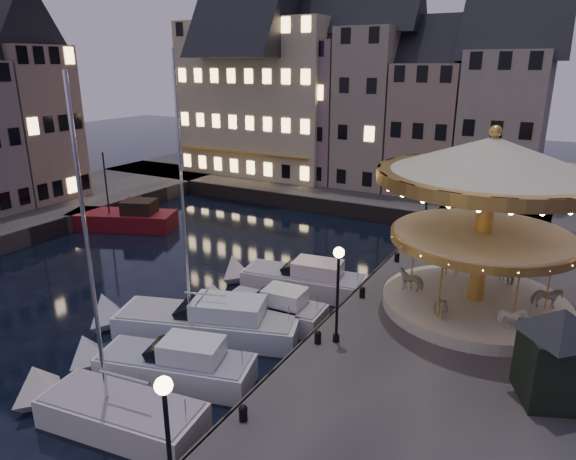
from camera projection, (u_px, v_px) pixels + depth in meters
The scene contains 28 objects.
ground at pixel (187, 337), 24.26m from camera, with size 160.00×160.00×0.00m, color black.
quay_east at pixel (524, 342), 22.55m from camera, with size 16.00×56.00×1.30m, color #474442.
quay_north at pixel (307, 186), 51.01m from camera, with size 44.00×12.00×1.30m, color #474442.
quaywall_e at pixel (354, 303), 26.26m from camera, with size 0.15×44.00×1.30m, color #47423A.
quaywall_n at pixel (296, 202), 45.10m from camera, with size 48.00×0.15×1.30m, color #47423A.
streetlamp_a at pixel (167, 430), 12.21m from camera, with size 0.44×0.44×4.17m.
streetlamp_b at pixel (338, 281), 20.51m from camera, with size 0.44×0.44×4.17m.
streetlamp_c at pixel (427, 204), 31.71m from camera, with size 0.44×0.44×4.17m.
bollard_a at pixel (243, 412), 16.55m from camera, with size 0.30×0.30×0.57m.
bollard_b at pixel (318, 337), 21.12m from camera, with size 0.30×0.30×0.57m.
bollard_c at pixel (362, 292), 25.27m from camera, with size 0.30×0.30×0.57m.
bollard_d at pixel (397, 257), 29.83m from camera, with size 0.30×0.30×0.57m.
townhouse_na at pixel (222, 107), 55.79m from camera, with size 5.50×8.00×12.80m.
townhouse_nb at pixel (265, 104), 53.10m from camera, with size 6.16×8.00×13.80m.
townhouse_nc at pixel (317, 101), 50.14m from camera, with size 6.82×8.00×14.80m.
townhouse_nd at pixel (373, 98), 47.32m from camera, with size 5.50×8.00×15.80m.
townhouse_ne at pixel (431, 117), 45.26m from camera, with size 6.16×8.00×12.80m.
townhouse_nf at pixel (505, 115), 42.30m from camera, with size 6.82×8.00×13.80m.
townhouse_wc at pixel (23, 111), 42.77m from camera, with size 8.80×5.50×14.20m.
hotel_corner at pixel (265, 89), 52.62m from camera, with size 17.60×9.00×16.80m.
motorboat_a at pixel (109, 412), 18.20m from camera, with size 7.04×3.07×11.62m.
motorboat_b at pixel (166, 366), 20.81m from camera, with size 7.40×3.83×2.15m.
motorboat_c at pixel (200, 322), 24.24m from camera, with size 9.61×5.31×12.90m.
motorboat_d at pixel (266, 309), 25.56m from camera, with size 6.23×2.28×2.15m.
motorboat_e at pixel (297, 280), 28.99m from camera, with size 8.00×3.28×2.15m.
red_fishing_boat at pixel (124, 219), 39.99m from camera, with size 8.61×5.69×6.14m.
carousel at pixel (488, 192), 22.46m from camera, with size 9.77×9.77×8.55m.
ticket_kiosk at pixel (560, 339), 16.99m from camera, with size 3.33×3.33×3.90m.
Camera 1 is at (14.65, -16.44, 12.33)m, focal length 32.00 mm.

